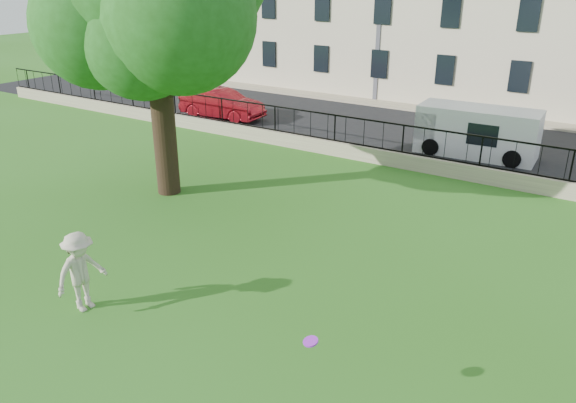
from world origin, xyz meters
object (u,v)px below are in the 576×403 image
Objects in this scene: frisbee at (311,341)px; white_van at (477,132)px; red_sedan at (222,104)px; man at (81,272)px.

white_van is at bearing 95.76° from frisbee.
red_sedan is 0.95× the size of white_van.
frisbee is at bearing -140.12° from red_sedan.
frisbee is 0.06× the size of white_van.
red_sedan reaches higher than frisbee.
man is 17.07m from white_van.
red_sedan is at bearing 133.16° from frisbee.
frisbee is 16.44m from white_van.
man is 0.40× the size of white_van.
red_sedan is at bearing 33.72° from man.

